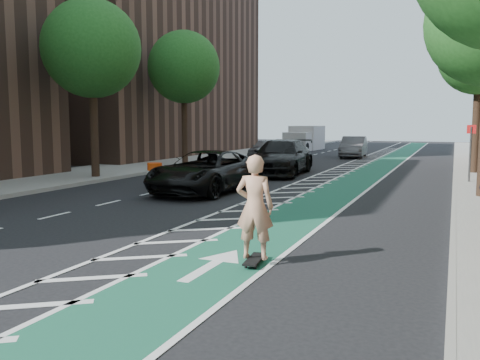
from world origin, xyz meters
The scene contains 21 objects.
ground centered at (0.00, 0.00, 0.00)m, with size 120.00×120.00×0.00m, color black.
bike_lane centered at (3.00, 10.00, 0.01)m, with size 2.00×90.00×0.01m, color #175342.
buffer_strip centered at (1.50, 10.00, 0.01)m, with size 1.40×90.00×0.01m, color silver.
sidewalk_left centered at (-9.50, 10.00, 0.07)m, with size 5.00×90.00×0.15m, color gray.
curb_right centered at (7.05, 10.00, 0.08)m, with size 0.12×90.00×0.16m, color gray.
curb_left centered at (-7.05, 10.00, 0.08)m, with size 0.12×90.00×0.16m, color gray.
building_left_far centered at (-17.50, 24.00, 9.00)m, with size 14.00×22.00×18.00m, color brown.
tree_l_c centered at (-7.90, 8.00, 5.77)m, with size 4.20×4.20×7.90m.
tree_r_d centered at (7.90, 16.00, 5.77)m, with size 4.20×4.20×7.90m.
tree_l_d centered at (-7.90, 16.00, 5.77)m, with size 4.20×4.20×7.90m.
sign_post centered at (7.60, 12.00, 1.35)m, with size 0.35×0.08×2.47m.
skateboard centered at (3.70, -2.35, 0.10)m, with size 0.36×0.90×0.12m.
skateboarder centered at (3.70, -2.35, 1.07)m, with size 0.70×0.46×1.91m, color tan.
suv_near centered at (-1.46, 5.95, 0.77)m, with size 2.55×5.54×1.54m, color black.
suv_far centered at (-0.91, 13.07, 0.86)m, with size 2.41×5.93×1.72m, color black.
car_silver centered at (-5.51, 23.46, 0.69)m, with size 1.64×4.08×1.39m, color gray.
car_grey centered at (0.20, 26.55, 0.77)m, with size 1.62×4.65×1.53m, color #58575C.
box_truck centered at (-5.86, 34.96, 1.02)m, with size 2.66×5.43×2.21m.
barrel_a centered at (-3.80, 6.11, 0.47)m, with size 0.73×0.73×1.00m.
barrel_b centered at (-3.60, 9.50, 0.39)m, with size 0.61×0.61×0.83m.
barrel_c centered at (-2.83, 18.96, 0.39)m, with size 0.60×0.60×0.82m.
Camera 1 is at (6.99, -10.82, 2.61)m, focal length 38.00 mm.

